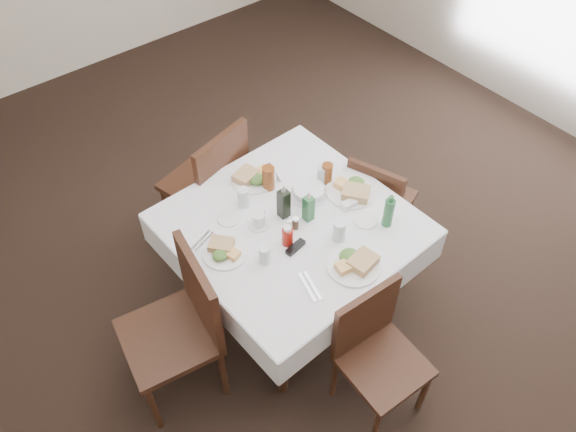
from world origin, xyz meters
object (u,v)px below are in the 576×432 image
object	(u,v)px
water_w	(265,255)
dining_table	(291,232)
chair_south	(375,347)
coffee_mug	(259,220)
oil_cruet_dark	(284,203)
oil_cruet_green	(308,207)
chair_east	(377,200)
bread_basket	(309,192)
chair_west	(183,321)
water_n	(244,197)
green_bottle	(389,212)
water_e	(322,174)
chair_north	(212,179)
water_s	(339,231)
ketchup_bottle	(288,236)

from	to	relation	value
water_w	dining_table	bearing A→B (deg)	24.42
chair_south	coffee_mug	size ratio (longest dim) A/B	6.65
oil_cruet_dark	oil_cruet_green	xyz separation A→B (m)	(0.09, -0.11, -0.01)
chair_east	bread_basket	xyz separation A→B (m)	(-0.53, 0.10, 0.32)
chair_east	chair_west	bearing A→B (deg)	-178.08
water_n	green_bottle	world-z (taller)	green_bottle
dining_table	water_e	bearing A→B (deg)	21.52
chair_north	water_s	world-z (taller)	chair_north
oil_cruet_green	green_bottle	size ratio (longest dim) A/B	0.97
water_e	water_s	bearing A→B (deg)	-119.70
dining_table	bread_basket	world-z (taller)	bread_basket
chair_east	ketchup_bottle	xyz separation A→B (m)	(-0.85, -0.10, 0.35)
oil_cruet_dark	dining_table	bearing A→B (deg)	-91.56
water_n	coffee_mug	xyz separation A→B (m)	(-0.03, -0.18, -0.02)
water_e	green_bottle	world-z (taller)	green_bottle
coffee_mug	dining_table	bearing A→B (deg)	-32.61
chair_east	oil_cruet_green	distance (m)	0.75
dining_table	water_w	xyz separation A→B (m)	(-0.29, -0.13, 0.14)
chair_east	bread_basket	world-z (taller)	bread_basket
chair_east	coffee_mug	size ratio (longest dim) A/B	6.31
chair_south	ketchup_bottle	distance (m)	0.75
chair_west	water_w	xyz separation A→B (m)	(0.50, -0.07, 0.24)
dining_table	chair_north	bearing A→B (deg)	93.94
chair_west	ketchup_bottle	size ratio (longest dim) A/B	7.49
dining_table	water_n	bearing A→B (deg)	114.48
water_s	water_w	size ratio (longest dim) A/B	1.16
water_e	green_bottle	size ratio (longest dim) A/B	0.53
water_s	bread_basket	xyz separation A→B (m)	(0.08, 0.36, -0.03)
oil_cruet_dark	water_w	bearing A→B (deg)	-145.43
chair_north	coffee_mug	size ratio (longest dim) A/B	7.54
water_s	oil_cruet_green	world-z (taller)	oil_cruet_green
chair_east	chair_north	bearing A→B (deg)	135.81
dining_table	water_w	world-z (taller)	water_w
water_e	coffee_mug	xyz separation A→B (m)	(-0.51, -0.04, -0.02)
bread_basket	ketchup_bottle	xyz separation A→B (m)	(-0.33, -0.20, 0.03)
dining_table	chair_north	xyz separation A→B (m)	(-0.05, 0.77, -0.12)
bread_basket	green_bottle	size ratio (longest dim) A/B	0.92
water_s	oil_cruet_green	bearing A→B (deg)	98.75
chair_north	chair_west	size ratio (longest dim) A/B	0.98
green_bottle	chair_south	bearing A→B (deg)	-138.18
water_s	oil_cruet_green	distance (m)	0.23
water_w	water_e	bearing A→B (deg)	22.83
water_w	coffee_mug	world-z (taller)	water_w
chair_east	ketchup_bottle	world-z (taller)	ketchup_bottle
ketchup_bottle	green_bottle	world-z (taller)	green_bottle
water_w	bread_basket	size ratio (longest dim) A/B	0.55
bread_basket	ketchup_bottle	world-z (taller)	ketchup_bottle
oil_cruet_green	dining_table	bearing A→B (deg)	156.76
chair_east	coffee_mug	world-z (taller)	coffee_mug
chair_west	ketchup_bottle	xyz separation A→B (m)	(0.67, -0.05, 0.25)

